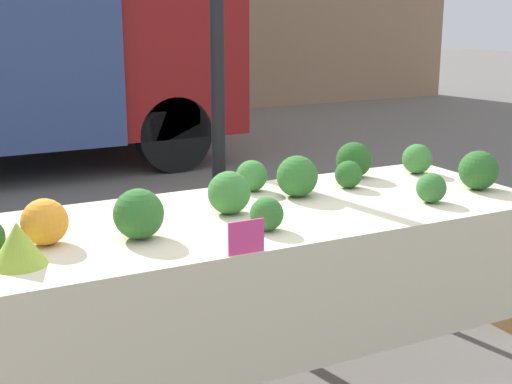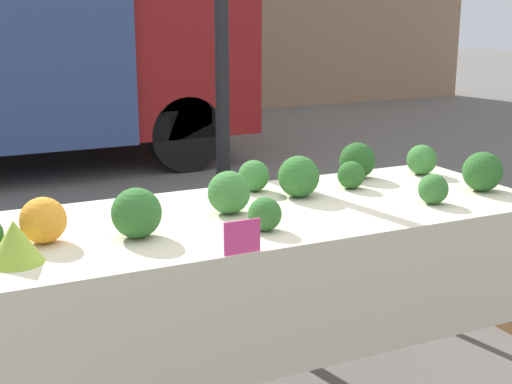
{
  "view_description": "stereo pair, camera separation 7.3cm",
  "coord_description": "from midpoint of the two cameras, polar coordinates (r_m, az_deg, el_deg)",
  "views": [
    {
      "loc": [
        -1.24,
        -2.42,
        1.61
      ],
      "look_at": [
        0.0,
        0.0,
        0.9
      ],
      "focal_mm": 50.0,
      "sensor_mm": 36.0,
      "label": 1
    },
    {
      "loc": [
        -1.17,
        -2.45,
        1.61
      ],
      "look_at": [
        0.0,
        0.0,
        0.9
      ],
      "focal_mm": 50.0,
      "sensor_mm": 36.0,
      "label": 2
    }
  ],
  "objects": [
    {
      "name": "broccoli_head_8",
      "position": [
        3.03,
        2.62,
        1.26
      ],
      "size": [
        0.18,
        0.18,
        0.18
      ],
      "color": "#2D6628",
      "rests_on": "market_table"
    },
    {
      "name": "broccoli_head_10",
      "position": [
        2.57,
        0.04,
        -1.77
      ],
      "size": [
        0.12,
        0.12,
        0.12
      ],
      "color": "#2D6628",
      "rests_on": "market_table"
    },
    {
      "name": "broccoli_head_3",
      "position": [
        3.4,
        7.21,
        2.56
      ],
      "size": [
        0.17,
        0.17,
        0.17
      ],
      "color": "#23511E",
      "rests_on": "market_table"
    },
    {
      "name": "broccoli_head_0",
      "position": [
        2.78,
        -2.92,
        -0.05
      ],
      "size": [
        0.17,
        0.17,
        0.17
      ],
      "color": "#387533",
      "rests_on": "market_table"
    },
    {
      "name": "orange_cauliflower",
      "position": [
        2.53,
        -17.36,
        -2.31
      ],
      "size": [
        0.16,
        0.16,
        0.16
      ],
      "color": "orange",
      "rests_on": "market_table"
    },
    {
      "name": "broccoli_head_1",
      "position": [
        3.12,
        -1.02,
        1.31
      ],
      "size": [
        0.14,
        0.14,
        0.14
      ],
      "color": "#387533",
      "rests_on": "market_table"
    },
    {
      "name": "broccoli_head_7",
      "position": [
        3.54,
        12.19,
        2.61
      ],
      "size": [
        0.14,
        0.14,
        0.14
      ],
      "color": "#387533",
      "rests_on": "market_table"
    },
    {
      "name": "broccoli_head_6",
      "position": [
        3.2,
        6.76,
        1.4
      ],
      "size": [
        0.12,
        0.12,
        0.12
      ],
      "color": "#285B23",
      "rests_on": "market_table"
    },
    {
      "name": "market_table",
      "position": [
        2.79,
        -0.12,
        -3.71
      ],
      "size": [
        2.39,
        0.88,
        0.82
      ],
      "color": "beige",
      "rests_on": "ground_plane"
    },
    {
      "name": "romanesco_head",
      "position": [
        2.35,
        -19.36,
        -3.95
      ],
      "size": [
        0.18,
        0.18,
        0.14
      ],
      "color": "#93B238",
      "rests_on": "market_table"
    },
    {
      "name": "broccoli_head_11",
      "position": [
        3.02,
        13.17,
        0.32
      ],
      "size": [
        0.12,
        0.12,
        0.12
      ],
      "color": "#336B2D",
      "rests_on": "market_table"
    },
    {
      "name": "broccoli_head_9",
      "position": [
        3.29,
        16.77,
        1.68
      ],
      "size": [
        0.17,
        0.17,
        0.17
      ],
      "color": "#285B23",
      "rests_on": "market_table"
    },
    {
      "name": "tent_pole",
      "position": [
        3.57,
        -3.69,
        9.37
      ],
      "size": [
        0.07,
        0.07,
        2.58
      ],
      "color": "black",
      "rests_on": "ground_plane"
    },
    {
      "name": "price_sign",
      "position": [
        2.33,
        -1.69,
        -3.62
      ],
      "size": [
        0.13,
        0.01,
        0.11
      ],
      "color": "#E53D84",
      "rests_on": "market_table"
    },
    {
      "name": "broccoli_head_4",
      "position": [
        2.51,
        -10.2,
        -1.74
      ],
      "size": [
        0.18,
        0.18,
        0.18
      ],
      "color": "#2D6628",
      "rests_on": "market_table"
    }
  ]
}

